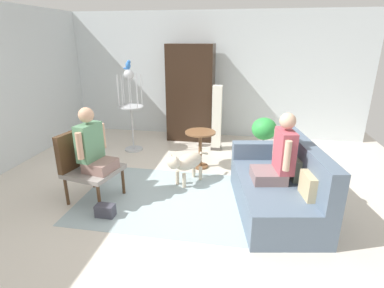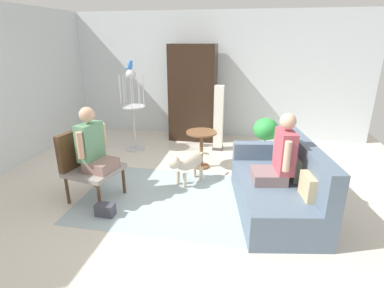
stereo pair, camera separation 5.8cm
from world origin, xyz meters
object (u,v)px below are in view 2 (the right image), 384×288
object	(u,v)px
parrot	(130,65)
column_lamp	(219,119)
handbag	(105,210)
potted_plant	(265,135)
armchair	(86,160)
dog	(187,162)
person_on_armchair	(93,145)
person_on_couch	(280,156)
couch	(280,188)
armoire_cabinet	(193,93)
round_end_table	(201,143)
bird_cage_stand	(133,105)

from	to	relation	value
parrot	column_lamp	world-z (taller)	parrot
parrot	handbag	bearing A→B (deg)	-77.93
parrot	potted_plant	xyz separation A→B (m)	(2.54, -0.15, -1.16)
armchair	potted_plant	xyz separation A→B (m)	(2.48, 1.79, -0.04)
dog	person_on_armchair	bearing A→B (deg)	-148.28
person_on_couch	potted_plant	xyz separation A→B (m)	(-0.10, 1.68, -0.26)
couch	column_lamp	distance (m)	2.38
armoire_cabinet	handbag	bearing A→B (deg)	-98.54
person_on_armchair	round_end_table	size ratio (longest dim) A/B	1.32
person_on_armchair	bird_cage_stand	world-z (taller)	bird_cage_stand
round_end_table	dog	world-z (taller)	round_end_table
handbag	couch	bearing A→B (deg)	14.88
armoire_cabinet	dog	bearing A→B (deg)	-81.25
armchair	potted_plant	bearing A→B (deg)	35.78
person_on_armchair	parrot	bearing A→B (deg)	96.12
bird_cage_stand	armoire_cabinet	bearing A→B (deg)	43.73
person_on_armchair	bird_cage_stand	size ratio (longest dim) A/B	0.54
armchair	person_on_couch	bearing A→B (deg)	2.56
couch	potted_plant	world-z (taller)	couch
dog	potted_plant	size ratio (longest dim) A/B	0.88
column_lamp	couch	bearing A→B (deg)	-63.94
person_on_couch	potted_plant	world-z (taller)	person_on_couch
bird_cage_stand	handbag	world-z (taller)	bird_cage_stand
bird_cage_stand	armoire_cabinet	xyz separation A→B (m)	(1.01, 0.96, 0.09)
person_on_couch	dog	world-z (taller)	person_on_couch
armchair	potted_plant	distance (m)	3.06
bird_cage_stand	column_lamp	world-z (taller)	bird_cage_stand
couch	person_on_couch	world-z (taller)	person_on_couch
person_on_armchair	round_end_table	bearing A→B (deg)	47.55
potted_plant	person_on_armchair	bearing A→B (deg)	-141.94
parrot	armchair	bearing A→B (deg)	-88.37
person_on_armchair	column_lamp	size ratio (longest dim) A/B	0.66
person_on_couch	dog	size ratio (longest dim) A/B	1.22
round_end_table	potted_plant	size ratio (longest dim) A/B	0.79
couch	armchair	distance (m)	2.64
round_end_table	column_lamp	xyz separation A→B (m)	(0.19, 0.95, 0.20)
person_on_couch	handbag	bearing A→B (deg)	-165.83
armchair	bird_cage_stand	world-z (taller)	bird_cage_stand
couch	armoire_cabinet	distance (m)	3.30
armchair	round_end_table	bearing A→B (deg)	43.49
armchair	person_on_couch	world-z (taller)	person_on_couch
armchair	couch	bearing A→B (deg)	3.39
person_on_armchair	bird_cage_stand	bearing A→B (deg)	96.16
column_lamp	armoire_cabinet	world-z (taller)	armoire_cabinet
dog	couch	bearing A→B (deg)	-21.14
dog	bird_cage_stand	distance (m)	1.94
parrot	round_end_table	bearing A→B (deg)	-22.71
parrot	armoire_cabinet	world-z (taller)	armoire_cabinet
person_on_armchair	armoire_cabinet	bearing A→B (deg)	74.87
person_on_armchair	potted_plant	xyz separation A→B (m)	(2.33, 1.82, -0.29)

